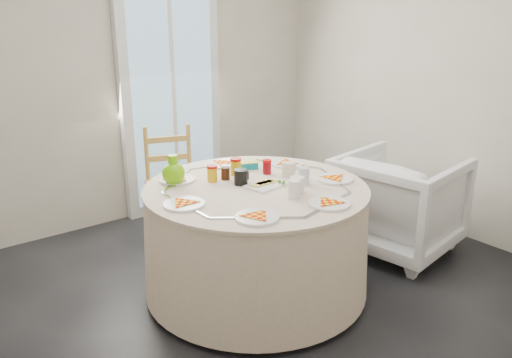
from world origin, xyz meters
TOP-DOWN VIEW (x-y plane):
  - floor at (0.00, 0.00)m, footprint 4.00×4.00m
  - wall_back at (0.00, 2.00)m, footprint 4.00×0.02m
  - wall_right at (2.00, 0.00)m, footprint 0.02×4.00m
  - glass_door at (0.40, 1.95)m, footprint 1.00×0.08m
  - table at (0.06, 0.24)m, footprint 1.49×1.49m
  - wooden_chair at (0.06, 1.36)m, footprint 0.52×0.51m
  - armchair at (1.33, 0.05)m, footprint 0.90×0.95m
  - place_settings at (0.06, 0.24)m, footprint 1.39×1.39m
  - jar_cluster at (0.07, 0.45)m, footprint 0.50×0.38m
  - butter_tub at (0.25, 0.59)m, footprint 0.16×0.14m
  - green_pitcher at (-0.34, 0.60)m, footprint 0.19×0.19m
  - cheese_platter at (0.11, 0.21)m, footprint 0.30×0.21m
  - mugs_glasses at (0.18, 0.21)m, footprint 0.82×0.82m

SIDE VIEW (x-z plane):
  - floor at x=0.00m, z-range 0.00..0.00m
  - table at x=0.06m, z-range 0.00..0.75m
  - armchair at x=1.33m, z-range -0.04..0.82m
  - wooden_chair at x=0.06m, z-range 0.00..0.94m
  - place_settings at x=0.06m, z-range 0.76..0.78m
  - cheese_platter at x=0.11m, z-range 0.75..0.79m
  - butter_tub at x=0.25m, z-range 0.76..0.81m
  - mugs_glasses at x=0.18m, z-range 0.75..0.87m
  - jar_cluster at x=0.07m, z-range 0.75..0.89m
  - green_pitcher at x=-0.34m, z-range 0.77..0.97m
  - glass_door at x=0.40m, z-range 0.00..2.10m
  - wall_back at x=0.00m, z-range 0.00..2.60m
  - wall_right at x=2.00m, z-range 0.00..2.60m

